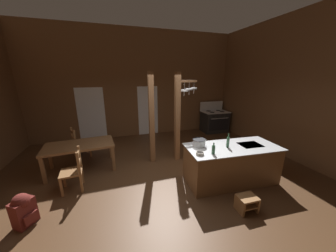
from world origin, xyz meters
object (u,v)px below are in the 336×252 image
at_px(stockpot_on_counter, 199,143).
at_px(mixing_bowl_on_counter, 200,153).
at_px(stove_range, 214,121).
at_px(ladderback_chair_by_post, 80,143).
at_px(step_stool, 247,202).
at_px(backpack, 23,209).
at_px(kitchen_island, 231,164).
at_px(dining_table, 80,147).
at_px(ladderback_chair_near_window, 74,171).
at_px(bottle_short_on_counter, 228,142).
at_px(bottle_tall_on_counter, 213,150).

xyz_separation_m(stockpot_on_counter, mixing_bowl_on_counter, (-0.20, -0.43, -0.05)).
bearing_deg(stove_range, ladderback_chair_by_post, -169.21).
xyz_separation_m(step_stool, backpack, (-3.85, 0.89, 0.14)).
relative_size(stove_range, mixing_bowl_on_counter, 8.01).
relative_size(kitchen_island, dining_table, 1.25).
height_order(kitchen_island, mixing_bowl_on_counter, mixing_bowl_on_counter).
distance_m(ladderback_chair_by_post, stockpot_on_counter, 3.74).
distance_m(dining_table, ladderback_chair_by_post, 0.90).
xyz_separation_m(kitchen_island, stove_range, (1.78, 3.57, 0.04)).
bearing_deg(ladderback_chair_near_window, step_stool, -28.27).
xyz_separation_m(ladderback_chair_near_window, mixing_bowl_on_counter, (2.59, -0.93, 0.47)).
bearing_deg(mixing_bowl_on_counter, stove_range, 53.96).
bearing_deg(bottle_short_on_counter, dining_table, 153.66).
xyz_separation_m(kitchen_island, stockpot_on_counter, (-0.74, 0.26, 0.53)).
relative_size(stockpot_on_counter, mixing_bowl_on_counter, 2.22).
xyz_separation_m(kitchen_island, mixing_bowl_on_counter, (-0.94, -0.16, 0.48)).
relative_size(step_stool, stockpot_on_counter, 1.01).
height_order(ladderback_chair_near_window, stockpot_on_counter, stockpot_on_counter).
relative_size(dining_table, backpack, 2.98).
distance_m(step_stool, bottle_short_on_counter, 1.29).
distance_m(ladderback_chair_by_post, backpack, 2.65).
bearing_deg(stockpot_on_counter, ladderback_chair_by_post, 142.15).
height_order(step_stool, bottle_tall_on_counter, bottle_tall_on_counter).
bearing_deg(ladderback_chair_by_post, ladderback_chair_near_window, -85.58).
distance_m(stove_range, ladderback_chair_near_window, 6.00).
xyz_separation_m(mixing_bowl_on_counter, bottle_short_on_counter, (0.80, 0.17, 0.10)).
height_order(ladderback_chair_by_post, backpack, ladderback_chair_by_post).
distance_m(stove_range, ladderback_chair_by_post, 5.54).
distance_m(kitchen_island, ladderback_chair_near_window, 3.61).
xyz_separation_m(ladderback_chair_near_window, bottle_short_on_counter, (3.38, -0.77, 0.57)).
bearing_deg(dining_table, kitchen_island, -25.47).
relative_size(step_stool, backpack, 0.62).
xyz_separation_m(stockpot_on_counter, bottle_tall_on_counter, (0.08, -0.48, 0.01)).
bearing_deg(mixing_bowl_on_counter, bottle_tall_on_counter, -10.08).
distance_m(mixing_bowl_on_counter, bottle_tall_on_counter, 0.30).
distance_m(ladderback_chair_near_window, ladderback_chair_by_post, 1.77).
height_order(stove_range, ladderback_chair_by_post, stove_range).
xyz_separation_m(stove_range, step_stool, (-2.10, -4.52, -0.30)).
height_order(dining_table, stockpot_on_counter, stockpot_on_counter).
height_order(mixing_bowl_on_counter, bottle_short_on_counter, bottle_short_on_counter).
distance_m(kitchen_island, backpack, 4.17).
relative_size(ladderback_chair_by_post, mixing_bowl_on_counter, 5.76).
bearing_deg(ladderback_chair_by_post, backpack, -101.04).
distance_m(ladderback_chair_near_window, bottle_short_on_counter, 3.52).
bearing_deg(ladderback_chair_near_window, kitchen_island, -12.32).
bearing_deg(kitchen_island, stove_range, 63.51).
bearing_deg(kitchen_island, bottle_tall_on_counter, -161.77).
distance_m(ladderback_chair_near_window, mixing_bowl_on_counter, 2.79).
height_order(step_stool, bottle_short_on_counter, bottle_short_on_counter).
bearing_deg(stockpot_on_counter, step_stool, -71.10).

